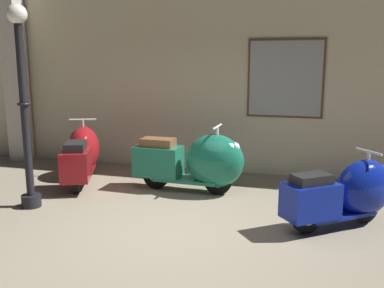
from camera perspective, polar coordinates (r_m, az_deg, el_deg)
ground_plane at (r=5.31m, az=-2.89°, el=-12.14°), size 60.00×60.00×0.00m
showroom_back_wall at (r=8.06m, az=3.64°, el=9.72°), size 18.00×0.63×3.80m
scooter_0 at (r=7.69m, az=-14.70°, el=-1.29°), size 1.14×1.81×1.07m
scooter_1 at (r=6.77m, az=0.68°, el=-2.43°), size 1.84×0.61×1.11m
scooter_2 at (r=5.79m, az=20.41°, el=-6.19°), size 1.53×1.35×0.98m
lamppost at (r=6.37m, az=-21.81°, el=5.10°), size 0.28×0.28×2.86m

